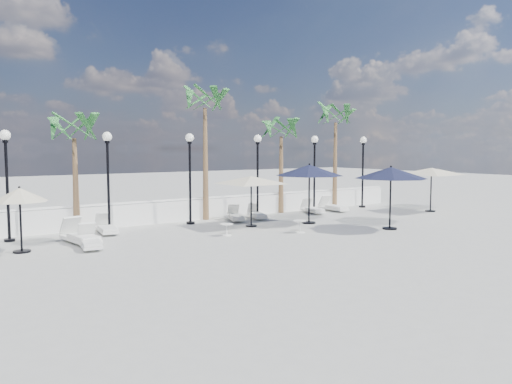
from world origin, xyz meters
TOP-DOWN VIEW (x-y plane):
  - ground at (0.00, 0.00)m, footprint 100.00×100.00m
  - balustrade at (0.00, 7.50)m, footprint 26.00×0.30m
  - lamppost_1 at (-7.00, 6.50)m, footprint 0.36×0.36m
  - lamppost_2 at (-3.50, 6.50)m, footprint 0.36×0.36m
  - lamppost_3 at (0.00, 6.50)m, footprint 0.36×0.36m
  - lamppost_4 at (3.50, 6.50)m, footprint 0.36×0.36m
  - lamppost_5 at (7.00, 6.50)m, footprint 0.36×0.36m
  - lamppost_6 at (10.50, 6.50)m, footprint 0.36×0.36m
  - palm_1 at (-4.50, 7.30)m, footprint 2.60×2.60m
  - palm_2 at (1.20, 7.30)m, footprint 2.60×2.60m
  - palm_3 at (5.50, 7.30)m, footprint 2.60×2.60m
  - palm_4 at (9.20, 7.30)m, footprint 2.60×2.60m
  - lounger_1 at (-5.07, 3.78)m, footprint 0.85×1.85m
  - lounger_2 at (-5.11, 4.71)m, footprint 0.92×2.11m
  - lounger_3 at (-3.71, 6.22)m, footprint 0.79×1.81m
  - lounger_4 at (3.27, 6.22)m, footprint 0.99×1.69m
  - lounger_5 at (2.11, 6.22)m, footprint 1.10×1.71m
  - lounger_6 at (8.06, 6.22)m, footprint 0.75×1.89m
  - lounger_7 at (6.64, 6.22)m, footprint 0.88×1.73m
  - side_table_1 at (-0.23, 3.19)m, footprint 0.46×0.46m
  - side_table_2 at (2.41, 2.15)m, footprint 0.49×0.49m
  - parasol_navy_mid at (4.26, 3.75)m, footprint 2.88×2.88m
  - parasol_navy_right at (5.87, 0.72)m, footprint 2.84×2.84m
  - parasol_cream_sq_a at (1.74, 4.47)m, footprint 4.55×4.55m
  - parasol_cream_sq_b at (12.00, 3.24)m, footprint 4.79×4.79m
  - parasol_cream_small at (-6.99, 4.31)m, footprint 1.68×1.68m

SIDE VIEW (x-z plane):
  - ground at x=0.00m, z-range 0.00..0.00m
  - lounger_4 at x=3.27m, z-range -0.10..0.51m
  - lounger_5 at x=2.11m, z-range -0.10..0.51m
  - lounger_7 at x=6.64m, z-range -0.10..0.52m
  - lounger_3 at x=-3.71m, z-range -0.11..0.55m
  - lounger_1 at x=-5.07m, z-range -0.11..0.56m
  - lounger_6 at x=8.06m, z-range -0.11..0.58m
  - lounger_2 at x=-5.11m, z-range -0.13..0.64m
  - side_table_1 at x=-0.23m, z-range 0.05..0.49m
  - side_table_2 at x=2.41m, z-range 0.05..0.53m
  - balustrade at x=0.00m, z-range -0.04..0.97m
  - parasol_cream_small at x=-6.99m, z-range 0.73..2.79m
  - parasol_cream_sq_a at x=1.74m, z-range 0.95..3.19m
  - parasol_cream_sq_b at x=12.00m, z-range 1.02..3.42m
  - parasol_navy_right at x=5.87m, z-range 0.96..3.50m
  - parasol_navy_mid at x=4.26m, z-range 0.98..3.55m
  - lamppost_1 at x=-7.00m, z-range 0.57..4.41m
  - lamppost_2 at x=-3.50m, z-range 0.57..4.41m
  - lamppost_3 at x=0.00m, z-range 0.57..4.41m
  - lamppost_4 at x=3.50m, z-range 0.57..4.41m
  - lamppost_5 at x=7.00m, z-range 0.57..4.41m
  - lamppost_6 at x=10.50m, z-range 0.57..4.41m
  - palm_1 at x=-4.50m, z-range 1.40..6.10m
  - palm_3 at x=5.50m, z-range 1.50..6.40m
  - palm_4 at x=9.20m, z-range 1.88..7.58m
  - palm_2 at x=1.20m, z-range 2.07..8.17m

